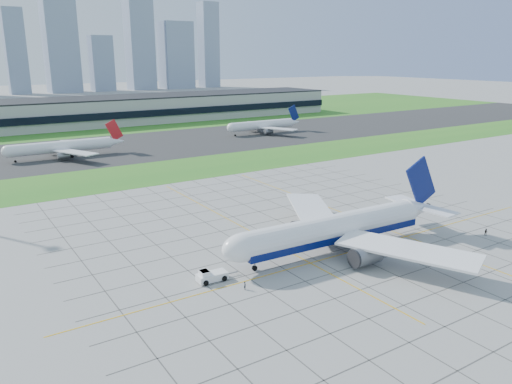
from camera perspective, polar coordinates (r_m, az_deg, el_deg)
ground at (r=108.31m, az=9.69°, el=-6.52°), size 1400.00×1400.00×0.00m
grass_median at (r=181.74m, az=-9.75°, el=2.43°), size 700.00×35.00×0.04m
asphalt_taxiway at (r=232.42m, az=-15.18°, el=4.92°), size 700.00×75.00×0.04m
grass_far at (r=337.86m, az=-21.06°, el=7.54°), size 700.00×145.00×0.04m
apron_markings at (r=116.35m, az=6.17°, el=-4.81°), size 120.00×130.00×0.03m
terminal at (r=323.78m, az=-13.23°, el=9.26°), size 260.00×43.00×15.80m
airliner at (r=105.88m, az=9.04°, el=-4.19°), size 56.69×57.40×17.84m
pushback_tug at (r=92.79m, az=-5.21°, el=-9.52°), size 8.25×3.06×2.28m
crew_near at (r=89.37m, az=-1.27°, el=-10.64°), size 0.58×0.67×1.55m
crew_far at (r=126.08m, az=24.81°, el=-4.20°), size 1.01×1.02×1.66m
distant_jet_1 at (r=216.11m, az=-21.20°, el=4.86°), size 45.20×42.66×14.08m
distant_jet_2 at (r=265.63m, az=0.80°, el=7.67°), size 43.13×42.66×14.08m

